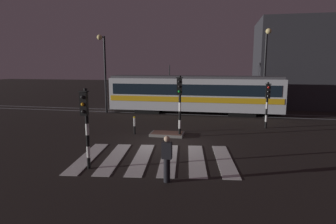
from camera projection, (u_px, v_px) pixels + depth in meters
ground_plane at (166, 144)px, 15.18m from camera, size 120.00×120.00×0.00m
rail_near at (188, 114)px, 24.19m from camera, size 80.00×0.12×0.03m
rail_far at (190, 112)px, 25.58m from camera, size 80.00×0.12×0.03m
crosswalk_zebra at (155, 159)px, 12.82m from camera, size 7.41×5.24×0.02m
traffic_island at (167, 134)px, 17.05m from camera, size 1.97×1.12×0.18m
traffic_light_corner_far_right at (267, 98)px, 18.61m from camera, size 0.36×0.42×3.07m
traffic_light_kerb_mid_left at (86, 117)px, 11.21m from camera, size 0.36×0.42×3.29m
traffic_light_median_centre at (180, 97)px, 16.24m from camera, size 0.36×0.42×3.58m
street_lamp_trackside_left at (104, 64)px, 24.21m from camera, size 0.44×1.21×6.62m
street_lamp_trackside_right at (266, 62)px, 22.77m from camera, size 0.44×1.21×6.94m
tram at (194, 93)px, 24.52m from camera, size 14.74×2.58×4.15m
pedestrian_waiting_at_kerb at (167, 159)px, 10.18m from camera, size 0.36×0.24×1.71m
bollard_island_edge at (135, 125)px, 17.33m from camera, size 0.12×0.12×1.11m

